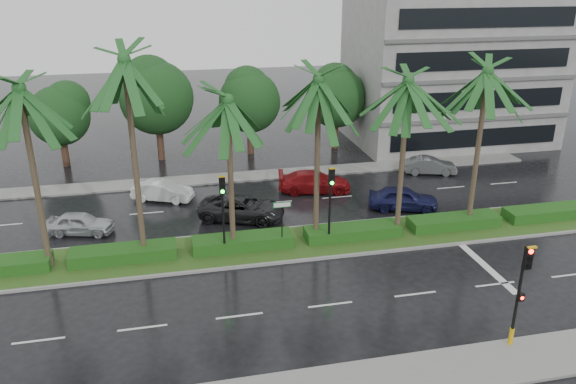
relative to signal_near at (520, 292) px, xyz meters
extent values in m
plane|color=black|center=(-6.00, 9.39, -2.50)|extent=(120.00, 120.00, 0.00)
cube|color=slate|center=(-6.00, -0.81, -2.44)|extent=(40.00, 2.40, 0.12)
cube|color=slate|center=(-6.00, 21.39, -2.44)|extent=(40.00, 2.00, 0.12)
cube|color=gray|center=(-6.00, 10.39, -2.43)|extent=(36.00, 4.00, 0.14)
cube|color=#2B511B|center=(-6.00, 10.39, -2.36)|extent=(35.60, 3.70, 0.02)
cube|color=#1E4814|center=(-15.00, 10.39, -2.05)|extent=(5.20, 1.40, 0.60)
cube|color=#1E4814|center=(-9.00, 10.39, -2.05)|extent=(5.20, 1.40, 0.60)
cube|color=#1E4814|center=(-3.00, 10.39, -2.05)|extent=(5.20, 1.40, 0.60)
cube|color=#1E4814|center=(3.00, 10.39, -2.05)|extent=(5.20, 1.40, 0.60)
cube|color=#1E4814|center=(9.00, 10.39, -2.05)|extent=(5.20, 1.40, 0.60)
cube|color=silver|center=(-22.00, 16.39, -2.50)|extent=(2.00, 0.12, 0.01)
cube|color=silver|center=(-18.00, 4.39, -2.50)|extent=(2.00, 0.12, 0.01)
cube|color=silver|center=(-18.00, 16.39, -2.50)|extent=(2.00, 0.12, 0.01)
cube|color=silver|center=(-14.00, 4.39, -2.50)|extent=(2.00, 0.12, 0.01)
cube|color=silver|center=(-14.00, 16.39, -2.50)|extent=(2.00, 0.12, 0.01)
cube|color=silver|center=(-10.00, 4.39, -2.50)|extent=(2.00, 0.12, 0.01)
cube|color=silver|center=(-10.00, 16.39, -2.50)|extent=(2.00, 0.12, 0.01)
cube|color=silver|center=(-6.00, 4.39, -2.50)|extent=(2.00, 0.12, 0.01)
cube|color=silver|center=(-6.00, 16.39, -2.50)|extent=(2.00, 0.12, 0.01)
cube|color=silver|center=(-2.00, 4.39, -2.50)|extent=(2.00, 0.12, 0.01)
cube|color=silver|center=(-2.00, 16.39, -2.50)|extent=(2.00, 0.12, 0.01)
cube|color=silver|center=(2.00, 4.39, -2.50)|extent=(2.00, 0.12, 0.01)
cube|color=silver|center=(2.00, 16.39, -2.50)|extent=(2.00, 0.12, 0.01)
cube|color=silver|center=(6.00, 4.39, -2.50)|extent=(2.00, 0.12, 0.01)
cube|color=silver|center=(6.00, 16.39, -2.50)|extent=(2.00, 0.12, 0.01)
cube|color=silver|center=(10.00, 16.39, -2.50)|extent=(2.00, 0.12, 0.01)
cube|color=silver|center=(2.50, 6.39, -2.50)|extent=(0.40, 6.00, 0.01)
cylinder|color=#473E29|center=(-18.50, 10.39, 2.03)|extent=(0.28, 0.28, 8.76)
cylinder|color=#473E29|center=(-18.50, 10.39, -2.13)|extent=(0.40, 0.40, 0.44)
cylinder|color=#473E29|center=(-14.00, 10.49, 2.55)|extent=(0.28, 0.28, 9.81)
cylinder|color=#473E29|center=(-14.00, 10.49, -2.13)|extent=(0.40, 0.40, 0.44)
cylinder|color=#473E29|center=(-9.50, 10.29, 1.56)|extent=(0.28, 0.28, 7.83)
cylinder|color=#473E29|center=(-9.50, 10.29, -2.13)|extent=(0.40, 0.40, 0.44)
cylinder|color=#473E29|center=(-5.00, 10.59, 1.93)|extent=(0.28, 0.28, 8.58)
cylinder|color=#473E29|center=(-5.00, 10.59, -2.13)|extent=(0.40, 0.40, 0.44)
cylinder|color=#473E29|center=(-0.50, 10.19, 1.86)|extent=(0.28, 0.28, 8.42)
cylinder|color=#473E29|center=(-0.50, 10.19, -2.13)|extent=(0.40, 0.40, 0.44)
cylinder|color=#473E29|center=(4.00, 10.49, 1.98)|extent=(0.28, 0.28, 8.68)
cylinder|color=#473E29|center=(4.00, 10.49, -2.13)|extent=(0.40, 0.40, 0.44)
cylinder|color=black|center=(0.00, 0.09, -0.68)|extent=(0.12, 0.12, 3.40)
cube|color=black|center=(0.00, -0.09, 1.47)|extent=(0.30, 0.18, 0.90)
cube|color=gold|center=(0.00, -0.21, 1.95)|extent=(0.34, 0.12, 0.06)
cylinder|color=#FF0C05|center=(0.00, -0.19, 1.77)|extent=(0.18, 0.04, 0.18)
cylinder|color=black|center=(0.00, -0.19, 1.47)|extent=(0.18, 0.04, 0.18)
cylinder|color=black|center=(0.00, -0.19, 1.17)|extent=(0.18, 0.04, 0.18)
cylinder|color=gold|center=(0.00, 0.09, -2.03)|extent=(0.18, 0.18, 0.70)
cube|color=black|center=(0.00, -0.07, -0.18)|extent=(0.22, 0.16, 0.32)
cylinder|color=#FF0C05|center=(0.00, -0.16, -0.18)|extent=(0.12, 0.03, 0.12)
cylinder|color=black|center=(-10.00, 9.79, -0.65)|extent=(0.12, 0.12, 3.40)
cube|color=black|center=(-10.00, 9.61, 1.50)|extent=(0.30, 0.18, 0.90)
cube|color=gold|center=(-10.00, 9.49, 1.98)|extent=(0.34, 0.12, 0.06)
cylinder|color=black|center=(-10.00, 9.51, 1.80)|extent=(0.18, 0.04, 0.18)
cylinder|color=black|center=(-10.00, 9.51, 1.50)|extent=(0.18, 0.04, 0.18)
cylinder|color=#0CE519|center=(-10.00, 9.51, 1.20)|extent=(0.18, 0.04, 0.18)
cylinder|color=black|center=(-4.50, 9.79, -0.65)|extent=(0.12, 0.12, 3.40)
cube|color=black|center=(-4.50, 9.61, 1.50)|extent=(0.30, 0.18, 0.90)
cube|color=gold|center=(-4.50, 9.49, 1.98)|extent=(0.34, 0.12, 0.06)
cylinder|color=black|center=(-4.50, 9.51, 1.80)|extent=(0.18, 0.04, 0.18)
cylinder|color=black|center=(-4.50, 9.51, 1.50)|extent=(0.18, 0.04, 0.18)
cylinder|color=#0CE519|center=(-4.50, 9.51, 1.20)|extent=(0.18, 0.04, 0.18)
cylinder|color=black|center=(-7.00, 9.89, -1.05)|extent=(0.06, 0.06, 2.60)
cube|color=#0C5926|center=(-7.00, 9.86, 0.10)|extent=(0.95, 0.04, 0.30)
cube|color=white|center=(-7.00, 9.84, 0.10)|extent=(0.85, 0.01, 0.22)
cylinder|color=#3E281C|center=(-20.00, 26.89, -1.44)|extent=(0.52, 0.52, 2.12)
sphere|color=#183815|center=(-20.00, 26.89, 1.31)|extent=(4.36, 4.36, 4.36)
sphere|color=#183815|center=(-20.00, 27.19, 2.16)|extent=(3.27, 3.27, 3.27)
cylinder|color=#3E281C|center=(-13.00, 26.89, -1.17)|extent=(0.52, 0.52, 2.68)
sphere|color=#183815|center=(-13.00, 26.89, 2.31)|extent=(5.51, 5.51, 5.51)
sphere|color=#183815|center=(-13.00, 27.19, 3.38)|extent=(4.13, 4.13, 4.13)
cylinder|color=#3E281C|center=(-6.00, 26.89, -1.34)|extent=(0.52, 0.52, 2.33)
sphere|color=#183815|center=(-6.00, 26.89, 1.69)|extent=(4.79, 4.79, 4.79)
sphere|color=#183815|center=(-6.00, 27.19, 2.62)|extent=(3.59, 3.59, 3.59)
cylinder|color=#3E281C|center=(1.00, 26.89, -1.34)|extent=(0.52, 0.52, 2.33)
sphere|color=#183815|center=(1.00, 26.89, 1.69)|extent=(4.79, 4.79, 4.79)
sphere|color=#183815|center=(1.00, 27.19, 2.62)|extent=(3.59, 3.59, 3.59)
cylinder|color=#3E281C|center=(8.00, 26.89, -1.15)|extent=(0.52, 0.52, 2.70)
sphere|color=#183815|center=(8.00, 26.89, 2.36)|extent=(5.56, 5.56, 5.56)
sphere|color=#183815|center=(8.00, 27.19, 3.44)|extent=(4.17, 4.17, 4.17)
cube|color=slate|center=(11.00, 27.39, 3.50)|extent=(16.00, 10.00, 12.00)
imported|color=silver|center=(-17.50, 14.28, -1.89)|extent=(2.27, 3.85, 1.23)
imported|color=silver|center=(-13.00, 18.28, -1.87)|extent=(2.66, 4.05, 1.26)
imported|color=#232326|center=(-8.49, 14.30, -1.81)|extent=(3.95, 5.49, 1.39)
imported|color=maroon|center=(-3.17, 17.70, -1.81)|extent=(2.72, 5.03, 1.39)
imported|color=#181B49|center=(1.33, 13.67, -1.79)|extent=(2.89, 4.51, 1.43)
imported|color=#56585B|center=(5.83, 19.32, -1.89)|extent=(2.26, 3.93, 1.22)
camera|label=1|loc=(-12.32, -15.76, 11.08)|focal=35.00mm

